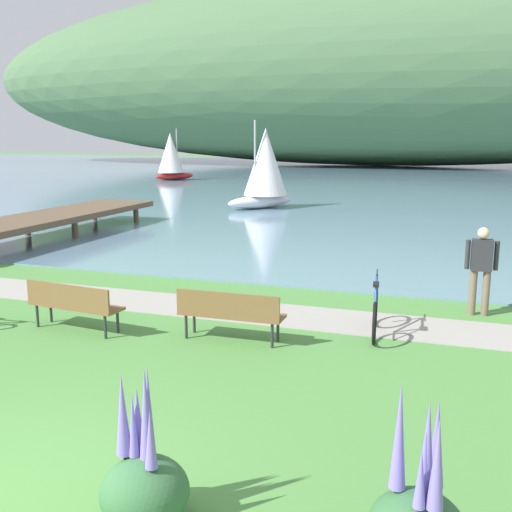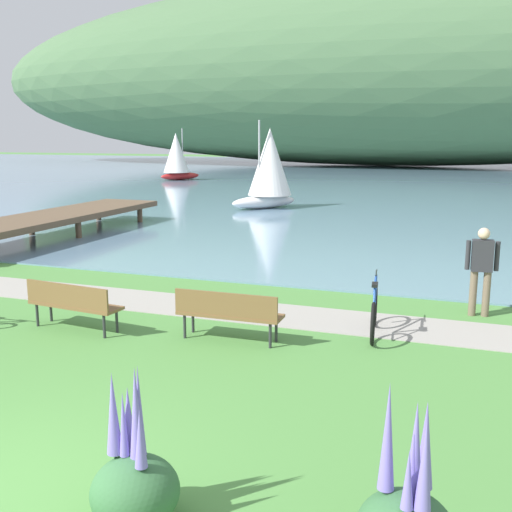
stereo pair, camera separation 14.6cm
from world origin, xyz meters
name	(u,v)px [view 2 (the right image)]	position (x,y,z in m)	size (l,w,h in m)	color
bay_water	(419,177)	(0.00, 48.92, 0.02)	(180.00, 80.00, 0.04)	#6B8EA8
distant_hillside	(388,71)	(-5.56, 67.55, 10.54)	(102.07, 28.00, 21.00)	#4C7047
shoreline_path	(233,310)	(0.00, 6.80, 0.01)	(60.00, 1.50, 0.01)	#A39E93
park_bench_near_camera	(228,311)	(0.60, 5.06, 0.52)	(1.81, 0.51, 0.88)	brown
park_bench_further_along	(72,302)	(-2.21, 4.67, 0.52)	(1.84, 0.67, 0.88)	brown
bicycle_leaning_near_bench	(374,313)	(2.85, 6.23, 0.40)	(0.27, 1.76, 1.01)	black
person_at_shoreline	(482,266)	(4.57, 8.05, 0.98)	(0.61, 0.26, 1.71)	#72604C
echium_bush_closest_to_camera	(134,481)	(1.67, 0.27, 0.40)	(0.79, 0.79, 1.46)	#386B3D
sailboat_nearest_to_shore	(177,156)	(-17.38, 38.48, 1.89)	(2.84, 3.33, 3.94)	#B22323
sailboat_mid_bay	(269,167)	(-4.78, 23.29, 1.96)	(3.08, 3.38, 4.08)	white
pier_dock	(54,217)	(-9.00, 12.92, 0.69)	(2.40, 10.00, 0.80)	brown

